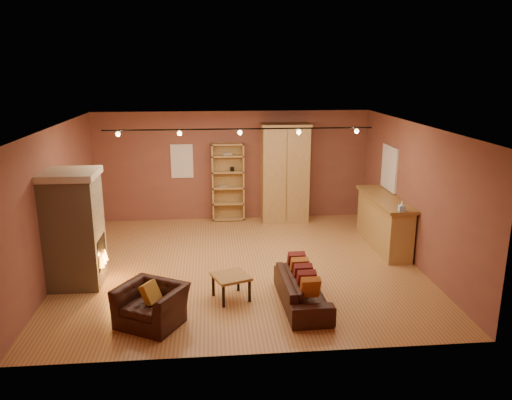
{
  "coord_description": "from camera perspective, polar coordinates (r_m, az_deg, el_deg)",
  "views": [
    {
      "loc": [
        -0.58,
        -9.38,
        3.88
      ],
      "look_at": [
        0.31,
        0.2,
        1.3
      ],
      "focal_mm": 35.0,
      "sensor_mm": 36.0,
      "label": 1
    }
  ],
  "objects": [
    {
      "name": "left_wall",
      "position": [
        10.14,
        -21.88,
        -0.25
      ],
      "size": [
        0.02,
        6.5,
        2.8
      ],
      "primitive_type": "cube",
      "color": "brown",
      "rests_on": "floor"
    },
    {
      "name": "bar_counter",
      "position": [
        11.36,
        14.38,
        -2.4
      ],
      "size": [
        0.63,
        2.36,
        1.13
      ],
      "color": "tan",
      "rests_on": "floor"
    },
    {
      "name": "bookcase",
      "position": [
        12.85,
        -3.22,
        2.16
      ],
      "size": [
        0.82,
        0.32,
        2.01
      ],
      "color": "tan",
      "rests_on": "floor"
    },
    {
      "name": "back_wall",
      "position": [
        12.89,
        -2.64,
        3.91
      ],
      "size": [
        7.0,
        0.02,
        2.8
      ],
      "primitive_type": "cube",
      "color": "brown",
      "rests_on": "floor"
    },
    {
      "name": "back_window",
      "position": [
        12.85,
        -8.47,
        4.41
      ],
      "size": [
        0.56,
        0.04,
        0.86
      ],
      "primitive_type": "cube",
      "color": "white",
      "rests_on": "back_wall"
    },
    {
      "name": "ceiling",
      "position": [
        9.46,
        -1.79,
        8.46
      ],
      "size": [
        7.0,
        7.0,
        0.0
      ],
      "primitive_type": "plane",
      "rotation": [
        3.14,
        0.0,
        0.0
      ],
      "color": "brown",
      "rests_on": "back_wall"
    },
    {
      "name": "tissue_box",
      "position": [
        10.2,
        16.34,
        -0.75
      ],
      "size": [
        0.12,
        0.12,
        0.21
      ],
      "rotation": [
        0.0,
        0.0,
        -0.05
      ],
      "color": "#96C3F0",
      "rests_on": "bar_counter"
    },
    {
      "name": "track_rail",
      "position": [
        9.67,
        -1.86,
        7.94
      ],
      "size": [
        5.2,
        0.09,
        0.13
      ],
      "color": "black",
      "rests_on": "ceiling"
    },
    {
      "name": "right_wall",
      "position": [
        10.53,
        17.66,
        0.67
      ],
      "size": [
        0.02,
        6.5,
        2.8
      ],
      "primitive_type": "cube",
      "color": "brown",
      "rests_on": "floor"
    },
    {
      "name": "fireplace",
      "position": [
        9.55,
        -20.03,
        -3.1
      ],
      "size": [
        1.01,
        0.98,
        2.12
      ],
      "color": "tan",
      "rests_on": "floor"
    },
    {
      "name": "loveseat",
      "position": [
        8.48,
        5.32,
        -9.57
      ],
      "size": [
        0.56,
        1.77,
        0.74
      ],
      "rotation": [
        0.0,
        0.0,
        1.6
      ],
      "color": "black",
      "rests_on": "floor"
    },
    {
      "name": "armchair",
      "position": [
        7.99,
        -11.92,
        -10.98
      ],
      "size": [
        1.14,
        1.01,
        0.84
      ],
      "rotation": [
        0.0,
        0.0,
        -0.51
      ],
      "color": "black",
      "rests_on": "floor"
    },
    {
      "name": "coffee_table",
      "position": [
        8.64,
        -2.87,
        -8.97
      ],
      "size": [
        0.73,
        0.73,
        0.43
      ],
      "rotation": [
        0.0,
        0.0,
        0.35
      ],
      "color": "olive",
      "rests_on": "floor"
    },
    {
      "name": "armoire",
      "position": [
        12.73,
        3.31,
        3.12
      ],
      "size": [
        1.23,
        0.7,
        2.51
      ],
      "color": "tan",
      "rests_on": "floor"
    },
    {
      "name": "right_window",
      "position": [
        11.73,
        15.01,
        3.55
      ],
      "size": [
        0.05,
        0.9,
        1.0
      ],
      "primitive_type": "cube",
      "color": "white",
      "rests_on": "right_wall"
    },
    {
      "name": "floor",
      "position": [
        10.17,
        -1.66,
        -7.42
      ],
      "size": [
        7.0,
        7.0,
        0.0
      ],
      "primitive_type": "plane",
      "color": "#9C6737",
      "rests_on": "ground"
    }
  ]
}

